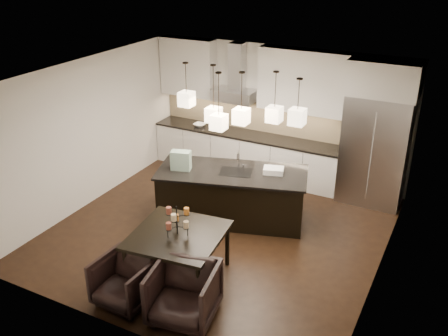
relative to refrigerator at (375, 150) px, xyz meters
The scene contains 37 objects.
floor 3.35m from the refrigerator, 131.42° to the right, with size 5.50×5.50×0.02m, color black.
ceiling 3.62m from the refrigerator, 131.42° to the right, with size 5.50×5.50×0.02m, color white.
wall_back 2.16m from the refrigerator, 169.74° to the left, with size 5.50×0.02×2.80m, color silver.
wall_front 5.56m from the refrigerator, 112.22° to the right, with size 5.50×0.02×2.80m, color silver.
wall_left 5.42m from the refrigerator, 153.91° to the right, with size 0.02×5.50×2.80m, color silver.
wall_right 2.49m from the refrigerator, 74.50° to the right, with size 0.02×5.50×2.80m, color silver.
refrigerator is the anchor object (origin of this frame).
fridge_panel 1.40m from the refrigerator, ahead, with size 1.26×0.72×0.65m, color silver.
lower_cabinets 2.80m from the refrigerator, behind, with size 4.21×0.62×0.88m, color silver.
countertop 2.73m from the refrigerator, behind, with size 4.21×0.66×0.04m, color black.
backsplash 2.75m from the refrigerator, behind, with size 4.21×0.02×0.63m, color beige.
upper_cab_left 4.35m from the refrigerator, behind, with size 1.25×0.35×1.25m, color silver.
upper_cab_right 1.91m from the refrigerator, behind, with size 1.86×0.35×1.25m, color silver.
hood_canopy 3.09m from the refrigerator, behind, with size 0.90×0.52×0.24m, color #B7B7BA.
hood_chimney 3.28m from the refrigerator, behind, with size 0.30×0.28×0.96m, color #B7B7BA.
fruit_bowl 3.84m from the refrigerator, behind, with size 0.26×0.26×0.06m, color silver.
island_body 2.87m from the refrigerator, 138.56° to the right, with size 2.58×1.03×0.91m, color black.
island_top 2.81m from the refrigerator, 138.56° to the right, with size 2.66×1.12×0.04m, color black.
faucet 2.67m from the refrigerator, 139.66° to the right, with size 0.10×0.25×0.39m, color silver, non-canonical shape.
tote_bag 3.68m from the refrigerator, 143.43° to the right, with size 0.35×0.19×0.35m, color #22562F.
food_container 2.13m from the refrigerator, 131.92° to the right, with size 0.35×0.25×0.10m, color silver.
dining_table 4.39m from the refrigerator, 117.74° to the right, with size 1.30×1.30×0.78m, color black, non-canonical shape.
candelabra 4.33m from the refrigerator, 117.74° to the right, with size 0.37×0.37×0.46m, color black, non-canonical shape.
candle_a 4.25m from the refrigerator, 116.11° to the right, with size 0.08×0.08×0.10m, color beige.
candle_b 4.27m from the refrigerator, 119.49° to the right, with size 0.08×0.08×0.10m, color #C36F23.
candle_c 4.48m from the refrigerator, 117.61° to the right, with size 0.08×0.08×0.10m, color brown.
candle_d 4.19m from the refrigerator, 117.17° to the right, with size 0.08×0.08×0.10m, color #C36F23.
candle_e 4.39m from the refrigerator, 119.35° to the right, with size 0.08×0.08×0.10m, color brown.
candle_f 4.43m from the refrigerator, 116.53° to the right, with size 0.08×0.08×0.10m, color beige.
armchair_left 5.29m from the refrigerator, 117.10° to the right, with size 0.75×0.78×0.71m, color black.
armchair_right 4.84m from the refrigerator, 108.00° to the right, with size 0.85×0.88×0.80m, color black.
pendant_a 3.70m from the refrigerator, 149.21° to the right, with size 0.24×0.24×0.26m, color beige.
pendant_b 3.19m from the refrigerator, 145.56° to the right, with size 0.24×0.24×0.26m, color beige.
pendant_c 2.90m from the refrigerator, 133.70° to the right, with size 0.24×0.24×0.26m, color beige.
pendant_d 2.41m from the refrigerator, 130.12° to the right, with size 0.24×0.24×0.26m, color beige.
pendant_e 2.41m from the refrigerator, 115.78° to the right, with size 0.24×0.24×0.26m, color beige.
pendant_f 3.21m from the refrigerator, 135.60° to the right, with size 0.24×0.24×0.26m, color beige.
Camera 1 is at (3.56, -6.70, 4.72)m, focal length 40.00 mm.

